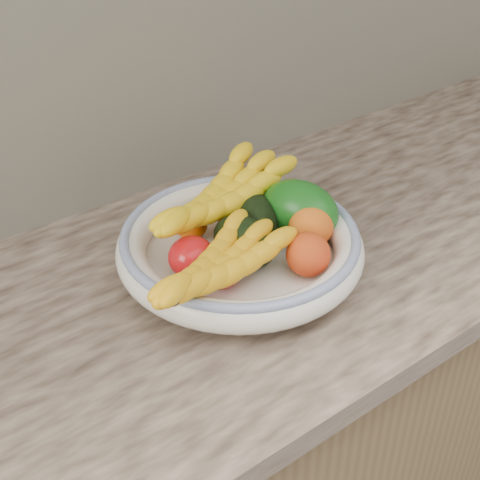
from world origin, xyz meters
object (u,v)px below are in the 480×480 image
object	(u,v)px
fruit_bowl	(240,246)
banana_bunch_front	(218,271)
banana_bunch_back	(220,203)
green_mango	(300,209)

from	to	relation	value
fruit_bowl	banana_bunch_front	size ratio (longest dim) A/B	1.35
fruit_bowl	banana_bunch_back	bearing A→B (deg)	79.37
green_mango	banana_bunch_back	xyz separation A→B (m)	(-0.10, 0.08, 0.01)
banana_bunch_back	fruit_bowl	bearing A→B (deg)	-118.81
fruit_bowl	banana_bunch_front	world-z (taller)	banana_bunch_front
fruit_bowl	green_mango	xyz separation A→B (m)	(0.12, -0.01, 0.03)
green_mango	fruit_bowl	bearing A→B (deg)	157.55
banana_bunch_back	banana_bunch_front	xyz separation A→B (m)	(-0.10, -0.14, -0.01)
green_mango	banana_bunch_front	distance (m)	0.22
banana_bunch_front	banana_bunch_back	bearing A→B (deg)	34.73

